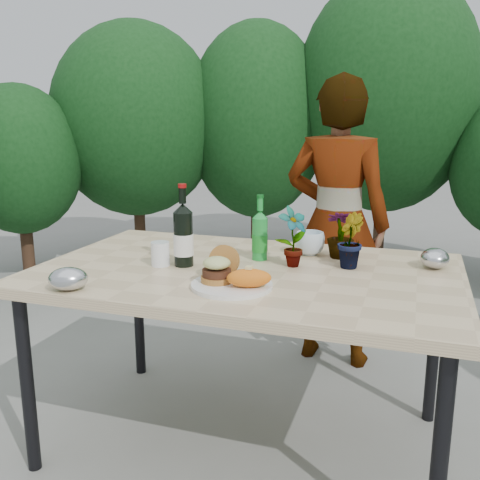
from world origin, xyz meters
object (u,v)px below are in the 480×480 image
(dinner_plate, at_px, (232,285))
(person, at_px, (337,224))
(patio_table, at_px, (247,283))
(wine_bottle, at_px, (183,236))

(dinner_plate, xyz_separation_m, person, (0.19, 1.16, 0.01))
(patio_table, xyz_separation_m, person, (0.21, 0.92, 0.07))
(dinner_plate, distance_m, person, 1.17)
(person, bearing_deg, patio_table, 81.92)
(wine_bottle, xyz_separation_m, person, (0.46, 0.96, -0.10))
(patio_table, relative_size, wine_bottle, 4.97)
(dinner_plate, relative_size, wine_bottle, 0.87)
(wine_bottle, bearing_deg, dinner_plate, -52.77)
(patio_table, xyz_separation_m, wine_bottle, (-0.25, -0.04, 0.18))
(wine_bottle, height_order, person, person)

